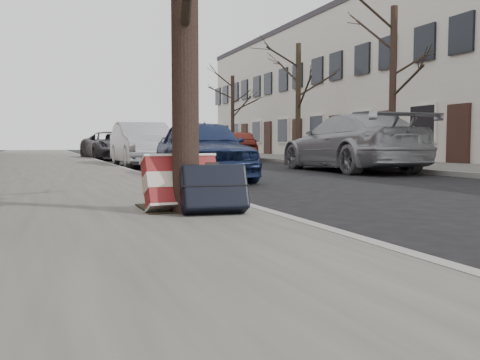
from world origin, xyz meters
name	(u,v)px	position (x,y,z in m)	size (l,w,h in m)	color
ground	(413,225)	(0.00, 0.00, 0.00)	(120.00, 120.00, 0.00)	black
near_sidewalk	(31,165)	(-3.70, 15.00, 0.06)	(5.00, 70.00, 0.12)	slate
far_sidewalk	(331,161)	(7.80, 15.00, 0.06)	(4.00, 70.00, 0.12)	slate
house_far	(423,82)	(13.15, 16.00, 3.60)	(6.70, 40.00, 7.20)	beige
dirt_patch	(182,207)	(-2.00, 1.20, 0.13)	(0.85, 0.85, 0.01)	black
suitcase_red	(181,183)	(-2.07, 0.98, 0.40)	(0.73, 0.20, 0.53)	maroon
suitcase_navy	(214,188)	(-1.83, 0.62, 0.37)	(0.63, 0.20, 0.45)	black
car_near_front	(202,149)	(-0.11, 6.85, 0.66)	(1.57, 3.90, 1.33)	#18244A
car_near_mid	(142,145)	(-0.21, 13.47, 0.74)	(1.57, 4.50, 1.48)	#B8BBC1
car_near_back	(112,146)	(-0.25, 21.34, 0.66)	(2.20, 4.78, 1.33)	#3F3E44
car_far_front	(350,143)	(4.79, 8.76, 0.79)	(2.20, 5.42, 1.57)	#929499
car_far_back	(239,145)	(4.81, 17.80, 0.68)	(1.61, 4.00, 1.36)	maroon
tree_far_a	(393,86)	(7.20, 10.15, 2.62)	(0.22, 0.22, 4.99)	black
tree_far_b	(298,101)	(7.20, 16.83, 2.61)	(0.23, 0.23, 4.97)	black
tree_far_c	(233,115)	(7.20, 25.29, 2.41)	(0.21, 0.21, 4.57)	black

